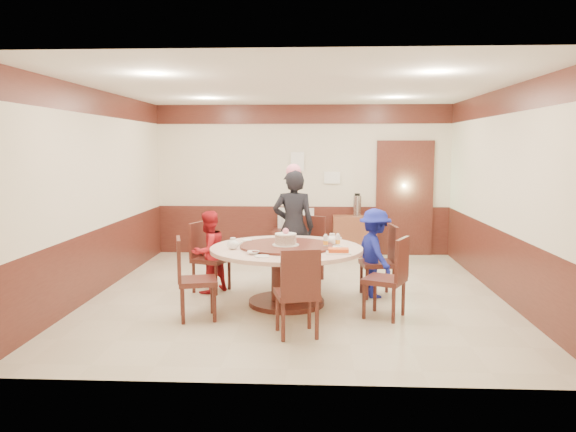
{
  "coord_description": "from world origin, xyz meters",
  "views": [
    {
      "loc": [
        0.25,
        -7.57,
        2.01
      ],
      "look_at": [
        -0.12,
        -0.14,
        1.1
      ],
      "focal_mm": 35.0,
      "sensor_mm": 36.0,
      "label": 1
    }
  ],
  "objects_px": {
    "tv_stand": "(295,242)",
    "thermos": "(357,206)",
    "person_red": "(209,252)",
    "shrimp_platter": "(338,251)",
    "banquet_table": "(286,264)",
    "side_cabinet": "(355,236)",
    "television": "(295,219)",
    "person_blue": "(375,253)",
    "person_standing": "(294,227)",
    "birthday_cake": "(286,239)"
  },
  "relations": [
    {
      "from": "shrimp_platter",
      "to": "tv_stand",
      "type": "bearing_deg",
      "value": 100.08
    },
    {
      "from": "person_red",
      "to": "tv_stand",
      "type": "distance_m",
      "value": 2.96
    },
    {
      "from": "side_cabinet",
      "to": "thermos",
      "type": "height_order",
      "value": "thermos"
    },
    {
      "from": "person_blue",
      "to": "tv_stand",
      "type": "distance_m",
      "value": 3.1
    },
    {
      "from": "tv_stand",
      "to": "television",
      "type": "bearing_deg",
      "value": 0.0
    },
    {
      "from": "tv_stand",
      "to": "banquet_table",
      "type": "bearing_deg",
      "value": -89.78
    },
    {
      "from": "person_red",
      "to": "shrimp_platter",
      "type": "xyz_separation_m",
      "value": [
        1.76,
        -0.97,
        0.21
      ]
    },
    {
      "from": "banquet_table",
      "to": "shrimp_platter",
      "type": "bearing_deg",
      "value": -32.32
    },
    {
      "from": "shrimp_platter",
      "to": "tv_stand",
      "type": "distance_m",
      "value": 3.8
    },
    {
      "from": "person_standing",
      "to": "person_blue",
      "type": "relative_size",
      "value": 1.41
    },
    {
      "from": "shrimp_platter",
      "to": "thermos",
      "type": "xyz_separation_m",
      "value": [
        0.49,
        3.73,
        0.16
      ]
    },
    {
      "from": "tv_stand",
      "to": "thermos",
      "type": "distance_m",
      "value": 1.34
    },
    {
      "from": "television",
      "to": "thermos",
      "type": "xyz_separation_m",
      "value": [
        1.15,
        0.03,
        0.24
      ]
    },
    {
      "from": "birthday_cake",
      "to": "shrimp_platter",
      "type": "relative_size",
      "value": 1.13
    },
    {
      "from": "birthday_cake",
      "to": "tv_stand",
      "type": "height_order",
      "value": "birthday_cake"
    },
    {
      "from": "shrimp_platter",
      "to": "side_cabinet",
      "type": "relative_size",
      "value": 0.38
    },
    {
      "from": "birthday_cake",
      "to": "side_cabinet",
      "type": "bearing_deg",
      "value": 71.83
    },
    {
      "from": "tv_stand",
      "to": "side_cabinet",
      "type": "bearing_deg",
      "value": 1.55
    },
    {
      "from": "banquet_table",
      "to": "person_blue",
      "type": "height_order",
      "value": "person_blue"
    },
    {
      "from": "person_red",
      "to": "person_standing",
      "type": "bearing_deg",
      "value": 154.66
    },
    {
      "from": "banquet_table",
      "to": "thermos",
      "type": "distance_m",
      "value": 3.53
    },
    {
      "from": "banquet_table",
      "to": "television",
      "type": "xyz_separation_m",
      "value": [
        -0.01,
        3.29,
        0.16
      ]
    },
    {
      "from": "banquet_table",
      "to": "person_blue",
      "type": "xyz_separation_m",
      "value": [
        1.17,
        0.44,
        0.07
      ]
    },
    {
      "from": "birthday_cake",
      "to": "person_standing",
      "type": "bearing_deg",
      "value": 87.58
    },
    {
      "from": "thermos",
      "to": "banquet_table",
      "type": "bearing_deg",
      "value": -108.84
    },
    {
      "from": "banquet_table",
      "to": "side_cabinet",
      "type": "relative_size",
      "value": 2.43
    },
    {
      "from": "thermos",
      "to": "tv_stand",
      "type": "bearing_deg",
      "value": -178.5
    },
    {
      "from": "person_blue",
      "to": "shrimp_platter",
      "type": "relative_size",
      "value": 4.0
    },
    {
      "from": "shrimp_platter",
      "to": "tv_stand",
      "type": "height_order",
      "value": "shrimp_platter"
    },
    {
      "from": "tv_stand",
      "to": "thermos",
      "type": "bearing_deg",
      "value": 1.5
    },
    {
      "from": "shrimp_platter",
      "to": "television",
      "type": "relative_size",
      "value": 0.44
    },
    {
      "from": "television",
      "to": "side_cabinet",
      "type": "bearing_deg",
      "value": -171.12
    },
    {
      "from": "person_standing",
      "to": "banquet_table",
      "type": "bearing_deg",
      "value": 88.14
    },
    {
      "from": "shrimp_platter",
      "to": "television",
      "type": "bearing_deg",
      "value": 100.08
    },
    {
      "from": "side_cabinet",
      "to": "birthday_cake",
      "type": "bearing_deg",
      "value": -108.17
    },
    {
      "from": "person_red",
      "to": "person_blue",
      "type": "height_order",
      "value": "person_blue"
    },
    {
      "from": "shrimp_platter",
      "to": "person_standing",
      "type": "bearing_deg",
      "value": 110.92
    },
    {
      "from": "person_standing",
      "to": "tv_stand",
      "type": "distance_m",
      "value": 2.21
    },
    {
      "from": "banquet_table",
      "to": "shrimp_platter",
      "type": "height_order",
      "value": "shrimp_platter"
    },
    {
      "from": "person_blue",
      "to": "television",
      "type": "relative_size",
      "value": 1.76
    },
    {
      "from": "banquet_table",
      "to": "thermos",
      "type": "relative_size",
      "value": 5.11
    },
    {
      "from": "person_standing",
      "to": "thermos",
      "type": "relative_size",
      "value": 4.44
    },
    {
      "from": "person_blue",
      "to": "tv_stand",
      "type": "xyz_separation_m",
      "value": [
        -1.18,
        2.85,
        -0.35
      ]
    },
    {
      "from": "person_red",
      "to": "television",
      "type": "relative_size",
      "value": 1.67
    },
    {
      "from": "thermos",
      "to": "side_cabinet",
      "type": "bearing_deg",
      "value": 180.0
    },
    {
      "from": "person_standing",
      "to": "side_cabinet",
      "type": "xyz_separation_m",
      "value": [
        1.05,
        2.15,
        -0.47
      ]
    },
    {
      "from": "banquet_table",
      "to": "thermos",
      "type": "height_order",
      "value": "thermos"
    },
    {
      "from": "person_blue",
      "to": "side_cabinet",
      "type": "height_order",
      "value": "person_blue"
    },
    {
      "from": "person_standing",
      "to": "person_blue",
      "type": "xyz_separation_m",
      "value": [
        1.13,
        -0.72,
        -0.24
      ]
    },
    {
      "from": "television",
      "to": "person_red",
      "type": "bearing_deg",
      "value": 75.39
    }
  ]
}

